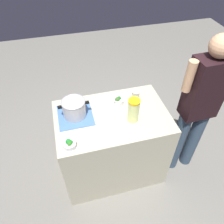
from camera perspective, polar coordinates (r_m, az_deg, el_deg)
The scene contains 9 objects.
ground_plane at distance 2.90m, azimuth 0.00°, elevation -14.10°, with size 8.00×8.00×0.00m, color slate.
counter_slab at distance 2.51m, azimuth 0.00°, elevation -8.50°, with size 1.13×0.74×0.94m, color #B6B195.
dish_cloth at distance 2.18m, azimuth -9.58°, elevation -0.82°, with size 0.34×0.36×0.01m, color #4A72AE.
cooking_pot at distance 2.11m, azimuth -9.88°, elevation 1.02°, with size 0.30×0.23×0.18m.
lemonade_pitcher at distance 2.04m, azimuth 5.64°, elevation 0.45°, with size 0.11×0.11×0.25m.
mason_jar at distance 2.29m, azimuth 6.18°, elevation 4.15°, with size 0.08×0.08×0.12m.
broccoli_bowl_front at distance 2.26m, azimuth 1.75°, elevation 3.03°, with size 0.11×0.11×0.09m.
broccoli_bowl_center at distance 1.92m, azimuth -11.02°, elevation -8.18°, with size 0.12×0.12×0.07m.
person_cook at distance 2.35m, azimuth 21.51°, elevation 0.85°, with size 0.50×0.21×1.74m.
Camera 1 is at (-0.38, -1.46, 2.47)m, focal length 34.98 mm.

